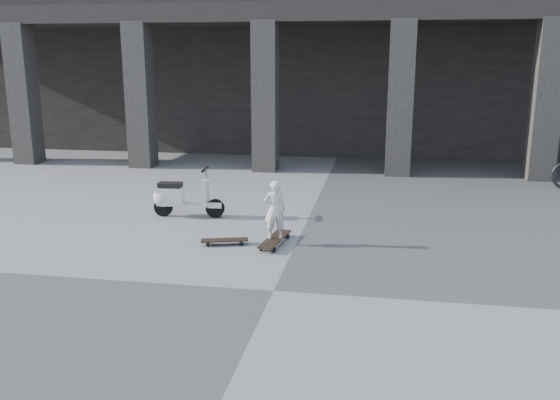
% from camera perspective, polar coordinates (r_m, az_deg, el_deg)
% --- Properties ---
extents(ground, '(90.00, 90.00, 0.00)m').
position_cam_1_polar(ground, '(8.07, -0.63, -8.73)').
color(ground, '#464644').
rests_on(ground, ground).
extents(colonnade, '(28.00, 8.82, 6.00)m').
position_cam_1_polar(colonnade, '(21.15, 6.32, 13.46)').
color(colonnade, black).
rests_on(colonnade, ground).
extents(longboard, '(0.40, 1.11, 0.11)m').
position_cam_1_polar(longboard, '(9.95, -0.49, -3.83)').
color(longboard, black).
rests_on(longboard, ground).
extents(skateboard_spare, '(0.81, 0.41, 0.09)m').
position_cam_1_polar(skateboard_spare, '(9.98, -5.35, -3.92)').
color(skateboard_spare, black).
rests_on(skateboard_spare, ground).
extents(child, '(0.41, 0.33, 0.99)m').
position_cam_1_polar(child, '(9.81, -0.50, -0.94)').
color(child, beige).
rests_on(child, longboard).
extents(scooter, '(1.41, 0.48, 0.98)m').
position_cam_1_polar(scooter, '(11.78, -9.93, 0.27)').
color(scooter, black).
rests_on(scooter, ground).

